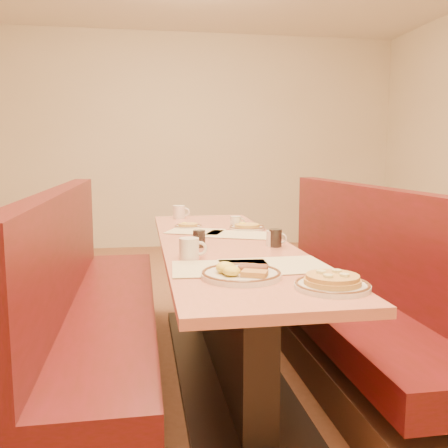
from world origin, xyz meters
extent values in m
plane|color=#9E6647|center=(0.00, 0.00, 0.00)|extent=(8.00, 8.00, 0.00)
cube|color=beige|center=(0.00, 4.00, 1.40)|extent=(6.00, 0.04, 2.80)
cube|color=black|center=(0.00, 0.00, 0.03)|extent=(0.55, 1.88, 0.06)
cube|color=black|center=(0.00, 0.00, 0.35)|extent=(0.15, 1.75, 0.71)
cube|color=#DE7867|center=(0.00, 0.00, 0.73)|extent=(0.70, 2.50, 0.04)
cube|color=#4C3326|center=(-0.68, 0.00, 0.10)|extent=(0.55, 2.50, 0.20)
cube|color=#580F17|center=(-0.68, 0.00, 0.37)|extent=(0.55, 2.50, 0.16)
cube|color=#580F17|center=(-0.89, 0.00, 0.75)|extent=(0.12, 2.50, 0.60)
cube|color=#4C3326|center=(0.68, 0.00, 0.10)|extent=(0.55, 2.50, 0.20)
cube|color=#580F17|center=(0.68, 0.00, 0.37)|extent=(0.55, 2.50, 0.16)
cube|color=#580F17|center=(0.89, 0.00, 0.75)|extent=(0.12, 2.50, 0.60)
cube|color=beige|center=(-0.12, -0.62, 0.75)|extent=(0.44, 0.34, 0.00)
cube|color=beige|center=(0.12, -0.61, 0.75)|extent=(0.47, 0.36, 0.00)
cube|color=beige|center=(-0.12, 0.42, 0.75)|extent=(0.41, 0.37, 0.00)
cube|color=beige|center=(0.12, 0.25, 0.75)|extent=(0.47, 0.42, 0.00)
cylinder|color=silver|center=(0.23, -1.00, 0.76)|extent=(0.28, 0.28, 0.02)
torus|color=brown|center=(0.23, -1.00, 0.77)|extent=(0.27, 0.27, 0.01)
cylinder|color=gold|center=(0.23, -1.00, 0.78)|extent=(0.21, 0.21, 0.02)
cylinder|color=gold|center=(0.23, -1.00, 0.79)|extent=(0.19, 0.19, 0.02)
cylinder|color=beige|center=(0.26, -0.97, 0.81)|extent=(0.04, 0.04, 0.01)
cylinder|color=beige|center=(0.20, -0.97, 0.81)|extent=(0.04, 0.04, 0.01)
cylinder|color=beige|center=(0.20, -1.04, 0.81)|extent=(0.04, 0.04, 0.01)
cylinder|color=beige|center=(0.26, -1.03, 0.81)|extent=(0.04, 0.04, 0.01)
cylinder|color=silver|center=(-0.07, -0.79, 0.76)|extent=(0.32, 0.32, 0.02)
torus|color=brown|center=(-0.07, -0.79, 0.77)|extent=(0.32, 0.32, 0.01)
ellipsoid|color=yellow|center=(-0.13, -0.78, 0.79)|extent=(0.08, 0.08, 0.04)
ellipsoid|color=yellow|center=(-0.11, -0.84, 0.79)|extent=(0.07, 0.07, 0.04)
ellipsoid|color=yellow|center=(-0.13, -0.74, 0.79)|extent=(0.06, 0.06, 0.04)
cylinder|color=brown|center=(-0.02, -0.78, 0.78)|extent=(0.12, 0.05, 0.03)
cylinder|color=brown|center=(-0.01, -0.75, 0.78)|extent=(0.12, 0.05, 0.03)
cube|color=#DD8745|center=(-0.03, -0.85, 0.78)|extent=(0.12, 0.10, 0.02)
cylinder|color=silver|center=(0.22, 0.46, 0.76)|extent=(0.23, 0.23, 0.02)
torus|color=brown|center=(0.22, 0.46, 0.77)|extent=(0.23, 0.23, 0.01)
cylinder|color=gold|center=(0.22, 0.46, 0.78)|extent=(0.16, 0.16, 0.02)
ellipsoid|color=yellow|center=(0.19, 0.48, 0.78)|extent=(0.05, 0.05, 0.02)
cylinder|color=silver|center=(-0.15, 0.60, 0.76)|extent=(0.18, 0.18, 0.01)
torus|color=brown|center=(-0.15, 0.60, 0.76)|extent=(0.18, 0.18, 0.01)
cylinder|color=gold|center=(-0.15, 0.60, 0.77)|extent=(0.13, 0.13, 0.01)
ellipsoid|color=yellow|center=(-0.17, 0.62, 0.78)|extent=(0.04, 0.04, 0.02)
cylinder|color=silver|center=(0.24, -0.14, 0.79)|extent=(0.08, 0.08, 0.08)
torus|color=silver|center=(0.28, -0.15, 0.79)|extent=(0.06, 0.03, 0.06)
cylinder|color=black|center=(0.24, -0.14, 0.83)|extent=(0.07, 0.07, 0.01)
cylinder|color=silver|center=(-0.24, -0.40, 0.80)|extent=(0.09, 0.09, 0.10)
torus|color=silver|center=(-0.19, -0.41, 0.80)|extent=(0.07, 0.02, 0.07)
cylinder|color=black|center=(-0.24, -0.40, 0.84)|extent=(0.08, 0.08, 0.01)
cylinder|color=silver|center=(0.16, 0.55, 0.79)|extent=(0.07, 0.07, 0.08)
torus|color=silver|center=(0.20, 0.55, 0.79)|extent=(0.06, 0.02, 0.06)
cylinder|color=black|center=(0.16, 0.55, 0.82)|extent=(0.06, 0.06, 0.01)
cylinder|color=silver|center=(-0.17, 1.10, 0.80)|extent=(0.09, 0.09, 0.10)
torus|color=silver|center=(-0.12, 1.09, 0.80)|extent=(0.07, 0.03, 0.07)
cylinder|color=black|center=(-0.17, 1.10, 0.84)|extent=(0.08, 0.08, 0.01)
cylinder|color=black|center=(-0.16, -0.11, 0.79)|extent=(0.06, 0.06, 0.09)
cylinder|color=silver|center=(-0.16, -0.11, 0.80)|extent=(0.07, 0.07, 0.09)
cylinder|color=black|center=(0.24, -0.16, 0.80)|extent=(0.06, 0.06, 0.09)
cylinder|color=silver|center=(0.24, -0.16, 0.80)|extent=(0.07, 0.07, 0.09)
camera|label=1|loc=(-0.45, -2.69, 1.24)|focal=40.00mm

